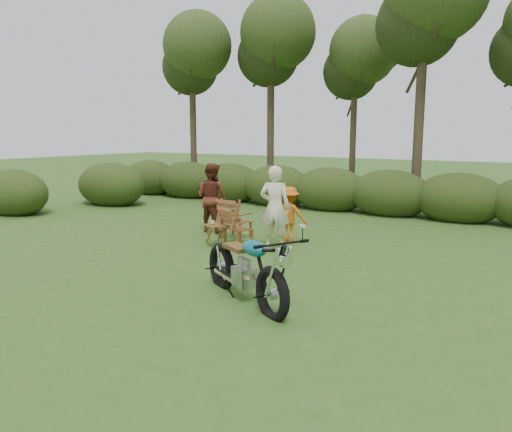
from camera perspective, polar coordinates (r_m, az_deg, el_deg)
The scene contains 10 objects.
ground at distance 8.01m, azimuth -4.69°, elevation -8.83°, with size 80.00×80.00×0.00m, color #2D501A.
tree_line at distance 16.37m, azimuth 18.08°, elevation 13.65°, with size 22.52×11.62×8.14m.
motorcycle at distance 7.71m, azimuth -1.31°, elevation -9.54°, with size 2.28×0.87×1.30m, color #0EA5BC, non-canonical shape.
lawn_chair_right at distance 11.33m, azimuth -1.99°, elevation -3.29°, with size 0.60×0.60×0.88m, color brown, non-canonical shape.
lawn_chair_left at distance 12.07m, azimuth -2.23°, elevation -2.48°, with size 0.66×0.66×0.96m, color brown, non-canonical shape.
side_table at distance 11.24m, azimuth -4.75°, elevation -2.19°, with size 0.46×0.39×0.47m, color brown, non-canonical shape.
cup at distance 11.19m, azimuth -4.98°, elevation -0.77°, with size 0.11×0.11×0.09m, color beige.
adult_a at distance 10.94m, azimuth 2.14°, elevation -3.75°, with size 0.66×0.44×1.82m, color #F0E6C5.
adult_b at distance 12.85m, azimuth -5.02°, elevation -1.76°, with size 0.85×0.66×1.75m, color #5D271A.
child at distance 11.68m, azimuth 3.82°, elevation -2.91°, with size 0.83×0.48×1.28m, color #CC5D13.
Camera 1 is at (4.56, -6.08, 2.53)m, focal length 35.00 mm.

